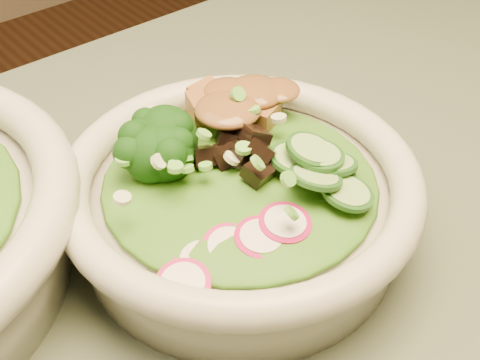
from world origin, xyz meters
TOP-DOWN VIEW (x-y plane):
  - salad_bowl at (0.06, 0.08)m, footprint 0.24×0.24m
  - lettuce_bed at (0.06, 0.08)m, footprint 0.18×0.18m
  - broccoli_florets at (0.02, 0.12)m, footprint 0.09×0.08m
  - radish_slices at (0.03, 0.04)m, footprint 0.10×0.07m
  - cucumber_slices at (0.11, 0.05)m, footprint 0.08×0.08m
  - mushroom_heap at (0.07, 0.09)m, footprint 0.08×0.08m
  - tofu_cubes at (0.10, 0.13)m, footprint 0.09×0.08m
  - peanut_sauce at (0.10, 0.13)m, footprint 0.06×0.05m
  - scallion_garnish at (0.06, 0.08)m, footprint 0.17×0.17m

SIDE VIEW (x-z plane):
  - salad_bowl at x=0.06m, z-range 0.75..0.82m
  - lettuce_bed at x=0.06m, z-range 0.79..0.81m
  - radish_slices at x=0.03m, z-range 0.80..0.82m
  - cucumber_slices at x=0.11m, z-range 0.80..0.83m
  - tofu_cubes at x=0.10m, z-range 0.80..0.83m
  - mushroom_heap at x=0.07m, z-range 0.80..0.83m
  - broccoli_florets at x=0.02m, z-range 0.80..0.84m
  - scallion_garnish at x=0.06m, z-range 0.81..0.84m
  - peanut_sauce at x=0.10m, z-range 0.82..0.83m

